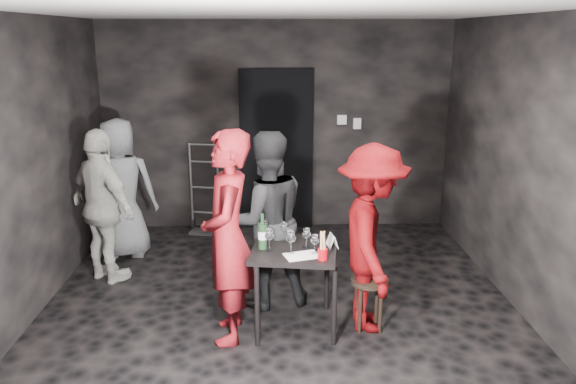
{
  "coord_description": "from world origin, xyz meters",
  "views": [
    {
      "loc": [
        -0.06,
        -4.77,
        2.52
      ],
      "look_at": [
        0.09,
        0.25,
        1.1
      ],
      "focal_mm": 35.0,
      "sensor_mm": 36.0,
      "label": 1
    }
  ],
  "objects_px": {
    "tasting_table": "(294,258)",
    "woman_black": "(266,210)",
    "hand_truck": "(206,215)",
    "man_maroon": "(372,230)",
    "wine_bottle": "(262,235)",
    "stool": "(369,290)",
    "bystander_grey": "(121,183)",
    "bystander_cream": "(103,201)",
    "breadstick_cup": "(323,246)",
    "server_red": "(227,217)"
  },
  "relations": [
    {
      "from": "man_maroon",
      "to": "bystander_cream",
      "type": "xyz_separation_m",
      "value": [
        -2.59,
        1.05,
        -0.03
      ]
    },
    {
      "from": "wine_bottle",
      "to": "breadstick_cup",
      "type": "height_order",
      "value": "wine_bottle"
    },
    {
      "from": "server_red",
      "to": "breadstick_cup",
      "type": "relative_size",
      "value": 8.45
    },
    {
      "from": "hand_truck",
      "to": "bystander_grey",
      "type": "bearing_deg",
      "value": -124.8
    },
    {
      "from": "stool",
      "to": "breadstick_cup",
      "type": "bearing_deg",
      "value": -153.27
    },
    {
      "from": "tasting_table",
      "to": "man_maroon",
      "type": "xyz_separation_m",
      "value": [
        0.66,
        -0.0,
        0.25
      ]
    },
    {
      "from": "bystander_cream",
      "to": "bystander_grey",
      "type": "xyz_separation_m",
      "value": [
        0.01,
        0.69,
        0.01
      ]
    },
    {
      "from": "breadstick_cup",
      "to": "bystander_grey",
      "type": "bearing_deg",
      "value": 136.85
    },
    {
      "from": "tasting_table",
      "to": "server_red",
      "type": "relative_size",
      "value": 0.35
    },
    {
      "from": "man_maroon",
      "to": "bystander_cream",
      "type": "bearing_deg",
      "value": 70.69
    },
    {
      "from": "hand_truck",
      "to": "man_maroon",
      "type": "xyz_separation_m",
      "value": [
        1.73,
        -2.55,
        0.69
      ]
    },
    {
      "from": "server_red",
      "to": "tasting_table",
      "type": "bearing_deg",
      "value": 102.01
    },
    {
      "from": "tasting_table",
      "to": "bystander_grey",
      "type": "bearing_deg",
      "value": 137.89
    },
    {
      "from": "hand_truck",
      "to": "breadstick_cup",
      "type": "height_order",
      "value": "hand_truck"
    },
    {
      "from": "breadstick_cup",
      "to": "wine_bottle",
      "type": "bearing_deg",
      "value": 152.42
    },
    {
      "from": "man_maroon",
      "to": "stool",
      "type": "bearing_deg",
      "value": 169.77
    },
    {
      "from": "stool",
      "to": "woman_black",
      "type": "distance_m",
      "value": 1.19
    },
    {
      "from": "woman_black",
      "to": "breadstick_cup",
      "type": "distance_m",
      "value": 0.87
    },
    {
      "from": "hand_truck",
      "to": "tasting_table",
      "type": "height_order",
      "value": "hand_truck"
    },
    {
      "from": "man_maroon",
      "to": "server_red",
      "type": "bearing_deg",
      "value": 99.38
    },
    {
      "from": "tasting_table",
      "to": "breadstick_cup",
      "type": "relative_size",
      "value": 2.93
    },
    {
      "from": "server_red",
      "to": "breadstick_cup",
      "type": "bearing_deg",
      "value": 78.25
    },
    {
      "from": "wine_bottle",
      "to": "bystander_cream",
      "type": "bearing_deg",
      "value": 147.41
    },
    {
      "from": "man_maroon",
      "to": "bystander_grey",
      "type": "distance_m",
      "value": 3.11
    },
    {
      "from": "hand_truck",
      "to": "stool",
      "type": "relative_size",
      "value": 2.5
    },
    {
      "from": "hand_truck",
      "to": "tasting_table",
      "type": "relative_size",
      "value": 1.57
    },
    {
      "from": "bystander_cream",
      "to": "woman_black",
      "type": "bearing_deg",
      "value": -159.67
    },
    {
      "from": "server_red",
      "to": "bystander_grey",
      "type": "bearing_deg",
      "value": -146.96
    },
    {
      "from": "hand_truck",
      "to": "wine_bottle",
      "type": "height_order",
      "value": "hand_truck"
    },
    {
      "from": "stool",
      "to": "wine_bottle",
      "type": "relative_size",
      "value": 1.51
    },
    {
      "from": "server_red",
      "to": "bystander_grey",
      "type": "relative_size",
      "value": 1.23
    },
    {
      "from": "server_red",
      "to": "woman_black",
      "type": "relative_size",
      "value": 1.14
    },
    {
      "from": "tasting_table",
      "to": "woman_black",
      "type": "height_order",
      "value": "woman_black"
    },
    {
      "from": "hand_truck",
      "to": "stool",
      "type": "height_order",
      "value": "hand_truck"
    },
    {
      "from": "hand_truck",
      "to": "bystander_cream",
      "type": "distance_m",
      "value": 1.85
    },
    {
      "from": "woman_black",
      "to": "breadstick_cup",
      "type": "relative_size",
      "value": 7.4
    },
    {
      "from": "stool",
      "to": "woman_black",
      "type": "bearing_deg",
      "value": 150.25
    },
    {
      "from": "tasting_table",
      "to": "server_red",
      "type": "xyz_separation_m",
      "value": [
        -0.56,
        -0.15,
        0.43
      ]
    },
    {
      "from": "wine_bottle",
      "to": "bystander_grey",
      "type": "bearing_deg",
      "value": 133.28
    },
    {
      "from": "stool",
      "to": "server_red",
      "type": "xyz_separation_m",
      "value": [
        -1.21,
        -0.1,
        0.71
      ]
    },
    {
      "from": "man_maroon",
      "to": "breadstick_cup",
      "type": "bearing_deg",
      "value": 123.48
    },
    {
      "from": "stool",
      "to": "wine_bottle",
      "type": "distance_m",
      "value": 1.06
    },
    {
      "from": "tasting_table",
      "to": "woman_black",
      "type": "bearing_deg",
      "value": 117.93
    },
    {
      "from": "stool",
      "to": "wine_bottle",
      "type": "height_order",
      "value": "wine_bottle"
    },
    {
      "from": "hand_truck",
      "to": "bystander_cream",
      "type": "bearing_deg",
      "value": -108.21
    },
    {
      "from": "tasting_table",
      "to": "woman_black",
      "type": "xyz_separation_m",
      "value": [
        -0.25,
        0.46,
        0.3
      ]
    },
    {
      "from": "bystander_grey",
      "to": "wine_bottle",
      "type": "distance_m",
      "value": 2.4
    },
    {
      "from": "woman_black",
      "to": "breadstick_cup",
      "type": "height_order",
      "value": "woman_black"
    },
    {
      "from": "hand_truck",
      "to": "man_maroon",
      "type": "height_order",
      "value": "man_maroon"
    },
    {
      "from": "hand_truck",
      "to": "breadstick_cup",
      "type": "xyz_separation_m",
      "value": [
        1.29,
        -2.82,
        0.65
      ]
    }
  ]
}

